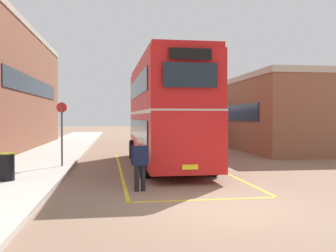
{
  "coord_description": "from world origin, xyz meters",
  "views": [
    {
      "loc": [
        -2.59,
        -9.33,
        2.26
      ],
      "look_at": [
        -0.02,
        10.13,
        1.79
      ],
      "focal_mm": 41.65,
      "sensor_mm": 36.0,
      "label": 1
    }
  ],
  "objects_px": {
    "single_deck_bus": "(174,124)",
    "pedestrian_boarding": "(140,161)",
    "double_decker_bus": "(166,111)",
    "litter_bin": "(6,167)",
    "bus_stop_sign": "(62,128)"
  },
  "relations": [
    {
      "from": "double_decker_bus",
      "to": "single_deck_bus",
      "type": "relative_size",
      "value": 1.2
    },
    {
      "from": "pedestrian_boarding",
      "to": "single_deck_bus",
      "type": "bearing_deg",
      "value": 78.78
    },
    {
      "from": "single_deck_bus",
      "to": "bus_stop_sign",
      "type": "distance_m",
      "value": 16.77
    },
    {
      "from": "single_deck_bus",
      "to": "pedestrian_boarding",
      "type": "height_order",
      "value": "single_deck_bus"
    },
    {
      "from": "double_decker_bus",
      "to": "bus_stop_sign",
      "type": "xyz_separation_m",
      "value": [
        -4.55,
        -0.59,
        -0.73
      ]
    },
    {
      "from": "pedestrian_boarding",
      "to": "bus_stop_sign",
      "type": "xyz_separation_m",
      "value": [
        -3.02,
        5.33,
        0.85
      ]
    },
    {
      "from": "double_decker_bus",
      "to": "pedestrian_boarding",
      "type": "relative_size",
      "value": 6.65
    },
    {
      "from": "pedestrian_boarding",
      "to": "bus_stop_sign",
      "type": "height_order",
      "value": "bus_stop_sign"
    },
    {
      "from": "double_decker_bus",
      "to": "single_deck_bus",
      "type": "bearing_deg",
      "value": 80.12
    },
    {
      "from": "litter_bin",
      "to": "double_decker_bus",
      "type": "bearing_deg",
      "value": 35.78
    },
    {
      "from": "double_decker_bus",
      "to": "single_deck_bus",
      "type": "height_order",
      "value": "double_decker_bus"
    },
    {
      "from": "double_decker_bus",
      "to": "pedestrian_boarding",
      "type": "bearing_deg",
      "value": -104.47
    },
    {
      "from": "litter_bin",
      "to": "single_deck_bus",
      "type": "bearing_deg",
      "value": 65.96
    },
    {
      "from": "single_deck_bus",
      "to": "bus_stop_sign",
      "type": "xyz_separation_m",
      "value": [
        -7.1,
        -15.2,
        0.14
      ]
    },
    {
      "from": "single_deck_bus",
      "to": "litter_bin",
      "type": "xyz_separation_m",
      "value": [
        -8.4,
        -18.83,
        -1.04
      ]
    }
  ]
}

